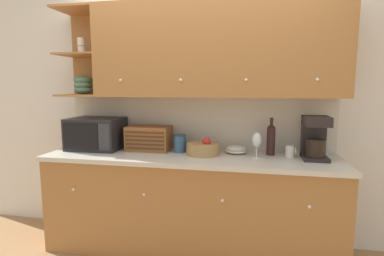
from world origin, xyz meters
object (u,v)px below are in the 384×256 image
microwave (96,133)px  bread_box (149,138)px  storage_canister (180,143)px  wine_glass (257,141)px  bowl_stack_on_counter (236,150)px  wine_bottle (271,138)px  fruit_basket (203,149)px  coffee_maker (315,137)px  mug (290,151)px

microwave → bread_box: microwave is taller
storage_canister → wine_glass: size_ratio=0.73×
bread_box → bowl_stack_on_counter: bread_box is taller
microwave → wine_bottle: size_ratio=1.50×
bowl_stack_on_counter → wine_bottle: (0.31, -0.01, 0.12)m
storage_canister → fruit_basket: fruit_basket is taller
bowl_stack_on_counter → microwave: bearing=-177.2°
fruit_basket → wine_glass: wine_glass is taller
microwave → fruit_basket: microwave is taller
fruit_basket → wine_glass: 0.48m
microwave → wine_bottle: (1.68, 0.06, -0.00)m
microwave → coffee_maker: 2.03m
wine_bottle → bowl_stack_on_counter: bearing=178.5°
mug → coffee_maker: size_ratio=0.27×
wine_glass → coffee_maker: bearing=7.1°
wine_bottle → mug: size_ratio=3.37×
fruit_basket → bowl_stack_on_counter: fruit_basket is taller
fruit_basket → coffee_maker: coffee_maker is taller
microwave → mug: 1.85m
storage_canister → coffee_maker: size_ratio=0.45×
fruit_basket → wine_glass: (0.47, -0.03, 0.10)m
bread_box → coffee_maker: bearing=-2.4°
microwave → mug: (1.84, 0.01, -0.10)m
bread_box → microwave: bearing=-175.9°
bread_box → mug: 1.31m
wine_glass → mug: wine_glass is taller
mug → fruit_basket: bearing=-175.4°
bread_box → coffee_maker: size_ratio=1.12×
wine_bottle → microwave: bearing=-178.0°
microwave → bowl_stack_on_counter: 1.37m
fruit_basket → wine_glass: bearing=-3.7°
storage_canister → fruit_basket: bearing=-16.2°
wine_glass → mug: bearing=17.5°
fruit_basket → wine_bottle: 0.62m
wine_glass → bread_box: bearing=173.1°
fruit_basket → wine_bottle: bearing=10.9°
wine_glass → coffee_maker: size_ratio=0.61×
bread_box → mug: bread_box is taller
storage_canister → wine_bottle: 0.84m
storage_canister → mug: size_ratio=1.64×
mug → coffee_maker: (0.19, -0.03, 0.14)m
storage_canister → microwave: bearing=-179.1°
wine_glass → bowl_stack_on_counter: bearing=139.8°
storage_canister → wine_glass: (0.71, -0.10, 0.07)m
microwave → fruit_basket: (1.08, -0.06, -0.10)m
microwave → fruit_basket: size_ratio=1.73×
storage_canister → bowl_stack_on_counter: size_ratio=0.85×
wine_bottle → mug: 0.20m
fruit_basket → microwave: bearing=177.1°
fruit_basket → wine_glass: size_ratio=1.31×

